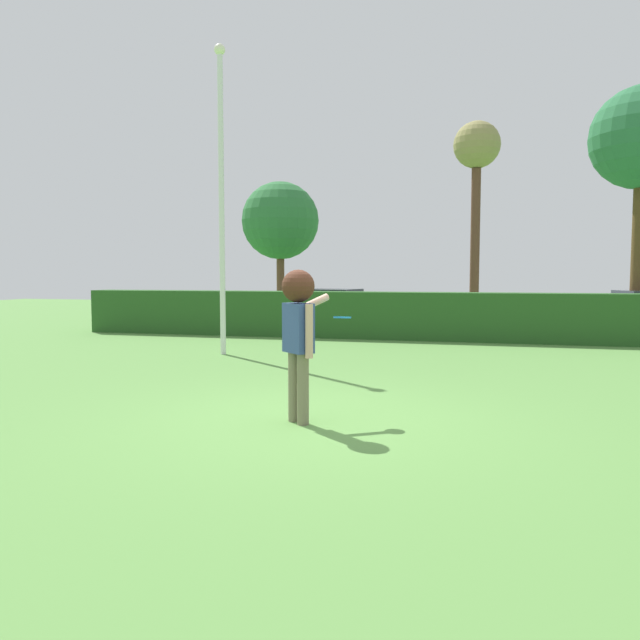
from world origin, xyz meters
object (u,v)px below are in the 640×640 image
at_px(oak_tree, 280,221).
at_px(willow_tree, 477,157).
at_px(person, 299,322).
at_px(lamppost, 221,187).
at_px(frisbee, 342,317).
at_px(parked_car_black, 327,305).

relative_size(oak_tree, willow_tree, 0.78).
height_order(oak_tree, willow_tree, willow_tree).
bearing_deg(person, lamppost, 121.74).
bearing_deg(willow_tree, frisbee, -95.64).
xyz_separation_m(lamppost, oak_tree, (-2.50, 11.48, 0.29)).
bearing_deg(parked_car_black, person, -77.16).
xyz_separation_m(frisbee, oak_tree, (-6.31, 16.48, 2.71)).
distance_m(parked_car_black, oak_tree, 5.18).
height_order(lamppost, parked_car_black, lamppost).
distance_m(lamppost, willow_tree, 11.34).
distance_m(frisbee, oak_tree, 17.86).
height_order(frisbee, lamppost, lamppost).
height_order(parked_car_black, willow_tree, willow_tree).
height_order(person, oak_tree, oak_tree).
bearing_deg(oak_tree, parked_car_black, -47.69).
bearing_deg(person, willow_tree, 83.02).
bearing_deg(parked_car_black, oak_tree, 132.31).
xyz_separation_m(person, frisbee, (0.41, 0.50, 0.03)).
relative_size(frisbee, willow_tree, 0.03).
distance_m(parked_car_black, willow_tree, 7.34).
bearing_deg(frisbee, oak_tree, 110.95).
bearing_deg(frisbee, willow_tree, 84.36).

